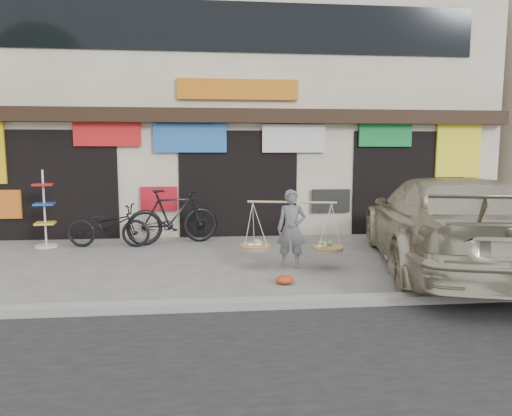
{
  "coord_description": "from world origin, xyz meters",
  "views": [
    {
      "loc": [
        -0.7,
        -8.11,
        2.16
      ],
      "look_at": [
        0.19,
        0.9,
        1.05
      ],
      "focal_mm": 32.0,
      "sensor_mm": 36.0,
      "label": 1
    }
  ],
  "objects": [
    {
      "name": "suv",
      "position": [
        3.6,
        -0.17,
        0.86
      ],
      "size": [
        3.7,
        6.31,
        1.72
      ],
      "rotation": [
        0.0,
        0.0,
        2.91
      ],
      "color": "#BAB196",
      "rests_on": "ground"
    },
    {
      "name": "display_rack",
      "position": [
        -4.47,
        2.56,
        0.71
      ],
      "size": [
        0.48,
        0.48,
        1.76
      ],
      "rotation": [
        0.0,
        0.0,
        0.17
      ],
      "color": "silver",
      "rests_on": "ground"
    },
    {
      "name": "bike_0",
      "position": [
        -3.03,
        2.43,
        0.49
      ],
      "size": [
        1.94,
        0.85,
        0.99
      ],
      "primitive_type": "imported",
      "rotation": [
        0.0,
        0.0,
        1.47
      ],
      "color": "black",
      "rests_on": "ground"
    },
    {
      "name": "ground",
      "position": [
        0.0,
        0.0,
        0.0
      ],
      "size": [
        70.0,
        70.0,
        0.0
      ],
      "primitive_type": "plane",
      "color": "gray",
      "rests_on": "ground"
    },
    {
      "name": "street_vendor",
      "position": [
        0.78,
        0.16,
        0.67
      ],
      "size": [
        1.88,
        0.86,
        1.47
      ],
      "rotation": [
        0.0,
        0.0,
        -0.22
      ],
      "color": "slate",
      "rests_on": "ground"
    },
    {
      "name": "bike_1",
      "position": [
        -1.6,
        2.67,
        0.65
      ],
      "size": [
        2.24,
        1.13,
        1.29
      ],
      "primitive_type": "imported",
      "rotation": [
        0.0,
        0.0,
        1.83
      ],
      "color": "black",
      "rests_on": "ground"
    },
    {
      "name": "shophouse_block",
      "position": [
        -0.0,
        6.42,
        3.45
      ],
      "size": [
        14.0,
        6.32,
        7.0
      ],
      "color": "beige",
      "rests_on": "ground"
    },
    {
      "name": "red_bag",
      "position": [
        0.49,
        -0.89,
        0.07
      ],
      "size": [
        0.31,
        0.25,
        0.14
      ],
      "primitive_type": "ellipsoid",
      "color": "red",
      "rests_on": "ground"
    },
    {
      "name": "kerb",
      "position": [
        0.0,
        -2.0,
        0.06
      ],
      "size": [
        70.0,
        0.25,
        0.12
      ],
      "primitive_type": "cube",
      "color": "gray",
      "rests_on": "ground"
    }
  ]
}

